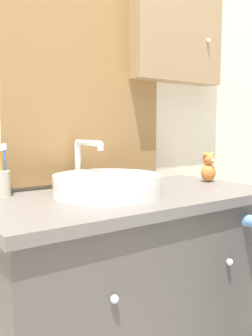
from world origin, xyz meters
TOP-DOWN VIEW (x-y plane):
  - wall_back at (0.03, 0.62)m, footprint 3.20×0.18m
  - vanity_counter at (0.00, 0.32)m, footprint 1.07×0.56m
  - sink_basin at (-0.08, 0.34)m, footprint 0.38×0.43m
  - toothbrush_holder at (-0.39, 0.53)m, footprint 0.06×0.06m
  - teddy_bear at (0.46, 0.35)m, footprint 0.07×0.06m

SIDE VIEW (x-z plane):
  - vanity_counter at x=0.00m, z-range 0.00..0.80m
  - sink_basin at x=-0.08m, z-range 0.75..0.94m
  - toothbrush_holder at x=-0.39m, z-range 0.76..0.95m
  - teddy_bear at x=0.46m, z-range 0.80..0.93m
  - wall_back at x=0.03m, z-range 0.04..2.54m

